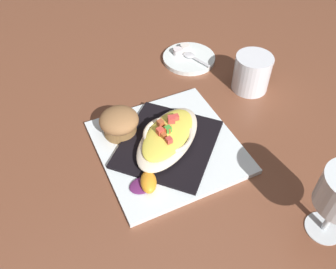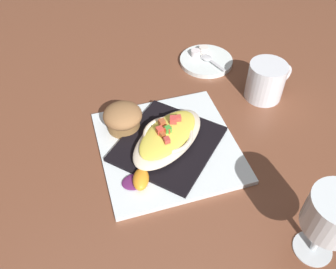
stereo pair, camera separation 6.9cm
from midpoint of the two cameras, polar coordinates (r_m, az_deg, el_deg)
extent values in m
plane|color=brown|center=(0.72, -2.74, -2.36)|extent=(2.60, 2.60, 0.00)
cube|color=white|center=(0.71, -2.76, -2.08)|extent=(0.29, 0.29, 0.01)
cube|color=black|center=(0.71, -2.78, -1.60)|extent=(0.25, 0.26, 0.01)
ellipsoid|color=beige|center=(0.69, -2.83, -0.70)|extent=(0.20, 0.19, 0.03)
torus|color=beige|center=(0.69, -2.86, -0.20)|extent=(0.14, 0.14, 0.01)
ellipsoid|color=#E8D34B|center=(0.69, -2.86, -0.10)|extent=(0.16, 0.16, 0.02)
cube|color=#D9423C|center=(0.69, -2.30, 2.25)|extent=(0.02, 0.02, 0.01)
cube|color=#D0443B|center=(0.70, -1.54, 2.60)|extent=(0.01, 0.01, 0.01)
cube|color=#51A540|center=(0.68, -2.59, 0.58)|extent=(0.01, 0.01, 0.01)
cube|color=green|center=(0.68, -2.95, 0.67)|extent=(0.01, 0.01, 0.01)
cube|color=#CB413A|center=(0.66, -2.83, -1.06)|extent=(0.01, 0.01, 0.01)
cube|color=#D74B2A|center=(0.68, -2.80, 0.73)|extent=(0.02, 0.02, 0.01)
cube|color=#D84635|center=(0.68, -4.29, 0.65)|extent=(0.01, 0.01, 0.01)
cube|color=#B55429|center=(0.67, -3.64, -0.27)|extent=(0.01, 0.01, 0.01)
cube|color=#B2512E|center=(0.69, -4.04, 1.67)|extent=(0.01, 0.01, 0.01)
cylinder|color=olive|center=(0.73, -10.25, 0.90)|extent=(0.07, 0.07, 0.03)
ellipsoid|color=#94663E|center=(0.72, -10.47, 2.10)|extent=(0.08, 0.08, 0.04)
ellipsoid|color=#4C0F23|center=(0.71, -10.57, 2.59)|extent=(0.03, 0.03, 0.01)
ellipsoid|color=#5E2057|center=(0.65, -7.10, -8.11)|extent=(0.05, 0.04, 0.01)
ellipsoid|color=orange|center=(0.64, -6.17, -7.61)|extent=(0.04, 0.05, 0.02)
cylinder|color=white|center=(0.84, 10.80, 9.42)|extent=(0.08, 0.08, 0.08)
torus|color=white|center=(0.87, 13.06, 10.57)|extent=(0.05, 0.03, 0.05)
cylinder|color=#4C2D14|center=(0.85, 10.58, 8.19)|extent=(0.07, 0.07, 0.03)
cylinder|color=white|center=(0.65, 20.56, -13.81)|extent=(0.06, 0.06, 0.00)
cylinder|color=white|center=(0.62, 21.49, -12.02)|extent=(0.01, 0.01, 0.07)
cylinder|color=white|center=(0.94, 1.18, 11.82)|extent=(0.13, 0.13, 0.01)
ellipsoid|color=silver|center=(0.93, 1.19, 12.31)|extent=(0.03, 0.04, 0.01)
cube|color=silver|center=(0.91, 3.01, 11.29)|extent=(0.03, 0.05, 0.00)
cylinder|color=white|center=(0.95, 0.57, 13.46)|extent=(0.02, 0.02, 0.02)
cylinder|color=white|center=(0.94, -0.57, 12.85)|extent=(0.02, 0.02, 0.02)
camera|label=1|loc=(0.03, -92.87, -3.06)|focal=38.66mm
camera|label=2|loc=(0.03, 87.13, 3.06)|focal=38.66mm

